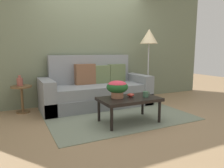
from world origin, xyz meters
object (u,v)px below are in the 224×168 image
Objects in this scene: coffee_table at (129,100)px; table_vase at (20,82)px; coffee_mug at (146,94)px; couch at (96,90)px; floor_lamp at (149,40)px; potted_plant at (117,87)px; side_table at (22,94)px; snack_bowl at (131,95)px.

coffee_table is 4.89× the size of table_vase.
table_vase reaches higher than coffee_table.
couch is at bearing 105.81° from coffee_mug.
floor_lamp is 4.76× the size of potted_plant.
side_table is at bearing 174.41° from couch.
floor_lamp reaches higher than potted_plant.
coffee_mug is (0.37, -1.30, 0.13)m from couch.
floor_lamp is at bearing -3.83° from table_vase.
floor_lamp reaches higher than couch.
table_vase is at bearing 138.53° from coffee_table.
coffee_table is 8.25× the size of snack_bowl.
couch is 1.72m from floor_lamp.
snack_bowl is (-1.18, -1.16, -0.99)m from floor_lamp.
snack_bowl is at bearing 34.64° from coffee_table.
snack_bowl is at bearing -135.33° from floor_lamp.
potted_plant is (-1.41, -1.13, -0.84)m from floor_lamp.
couch reaches higher than coffee_mug.
couch reaches higher than coffee_table.
side_table is 2.33m from coffee_mug.
coffee_table is 2.07m from side_table.
potted_plant is 1.76× the size of table_vase.
table_vase is at bearing 176.17° from floor_lamp.
couch is 11.44× the size of table_vase.
couch is at bearing -5.59° from side_table.
table_vase reaches higher than coffee_mug.
coffee_mug is (0.28, -0.07, 0.09)m from coffee_table.
coffee_mug is 2.36m from table_vase.
floor_lamp reaches higher than coffee_mug.
snack_bowl is (0.14, -1.19, 0.11)m from couch.
side_table is 2.60× the size of table_vase.
potted_plant is at bearing 157.49° from coffee_table.
coffee_mug is (-0.95, -1.27, -0.97)m from floor_lamp.
floor_lamp is (1.23, 1.20, 1.07)m from coffee_table.
potted_plant is at bearing -141.39° from floor_lamp.
coffee_table is 0.30m from potted_plant.
couch is at bearing 94.22° from coffee_table.
floor_lamp is 1.99m from potted_plant.
couch is 1.37× the size of floor_lamp.
potted_plant is 2.57× the size of coffee_mug.
table_vase is (-1.85, 1.46, 0.14)m from coffee_mug.
coffee_mug is at bearing -126.82° from floor_lamp.
couch is 1.23m from coffee_table.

